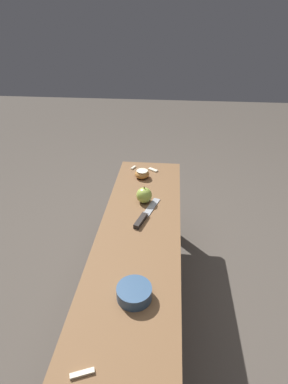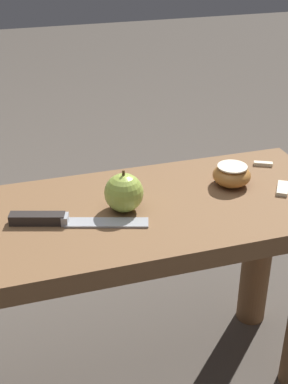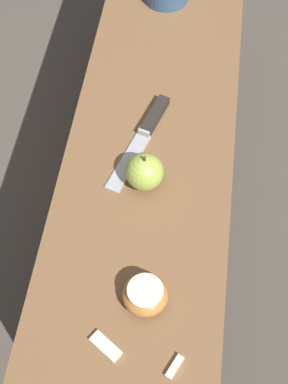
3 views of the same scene
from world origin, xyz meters
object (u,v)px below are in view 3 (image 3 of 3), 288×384
Objects in this scene: apple_whole at (142,171)px; wooden_bench at (159,116)px; apple_cut at (145,295)px; knife at (147,128)px.

wooden_bench is at bearing -0.87° from apple_whole.
apple_whole is 1.06× the size of apple_cut.
apple_cut is (-0.50, -0.03, 0.12)m from wooden_bench.
knife is at bearing 7.15° from apple_cut.
knife reaches higher than wooden_bench.
apple_whole is (-0.13, -0.01, 0.03)m from knife.
knife is at bearing 174.35° from wooden_bench.
knife is 0.37m from apple_cut.
apple_cut is at bearing -171.01° from apple_whole.
apple_cut is at bearing -176.04° from wooden_bench.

